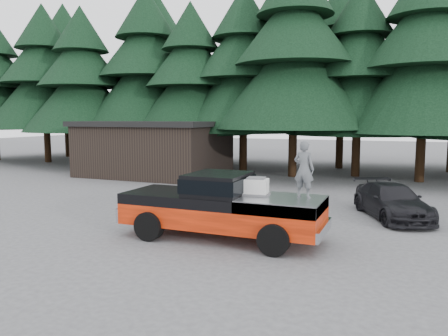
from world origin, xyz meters
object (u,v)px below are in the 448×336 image
at_px(air_compressor, 256,187).
at_px(man_on_bed, 304,169).
at_px(pickup_truck, 222,216).
at_px(parked_car, 392,201).
at_px(utility_building, 155,148).

height_order(air_compressor, man_on_bed, man_on_bed).
height_order(pickup_truck, man_on_bed, man_on_bed).
relative_size(man_on_bed, parked_car, 0.38).
bearing_deg(air_compressor, man_on_bed, -0.85).
bearing_deg(utility_building, air_compressor, -48.12).
height_order(air_compressor, utility_building, utility_building).
bearing_deg(parked_car, utility_building, 128.89).
distance_m(air_compressor, utility_building, 15.47).
distance_m(pickup_truck, air_compressor, 1.34).
xyz_separation_m(air_compressor, parked_car, (3.50, 4.60, -0.95)).
bearing_deg(parked_car, air_compressor, -151.81).
bearing_deg(man_on_bed, utility_building, -34.63).
xyz_separation_m(pickup_truck, air_compressor, (1.00, 0.14, 0.89)).
bearing_deg(man_on_bed, parked_car, -106.37).
relative_size(pickup_truck, man_on_bed, 3.83).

